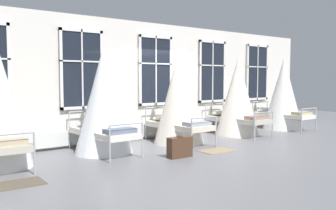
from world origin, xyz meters
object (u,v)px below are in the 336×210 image
object	(u,v)px
cot_second	(103,103)
suitcase_dark	(180,147)
cot_third	(179,98)
cot_fourth	(238,98)
cot_fifth	(283,95)

from	to	relation	value
cot_second	suitcase_dark	size ratio (longest dim) A/B	4.20
cot_second	cot_third	bearing A→B (deg)	-92.56
cot_second	cot_fourth	bearing A→B (deg)	-91.45
cot_fifth	cot_fourth	bearing A→B (deg)	90.00
cot_fifth	cot_third	bearing A→B (deg)	91.01
cot_third	cot_fourth	xyz separation A→B (m)	(2.30, 0.04, -0.06)
cot_fourth	suitcase_dark	bearing A→B (deg)	112.34
cot_fourth	suitcase_dark	world-z (taller)	cot_fourth
cot_fourth	suitcase_dark	size ratio (longest dim) A/B	4.11
suitcase_dark	cot_fourth	bearing A→B (deg)	23.84
cot_second	cot_fifth	bearing A→B (deg)	-91.76
cot_fourth	cot_fifth	size ratio (longest dim) A/B	0.97
cot_second	cot_fourth	size ratio (longest dim) A/B	1.02
cot_third	suitcase_dark	bearing A→B (deg)	142.00
cot_third	suitcase_dark	distance (m)	2.00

